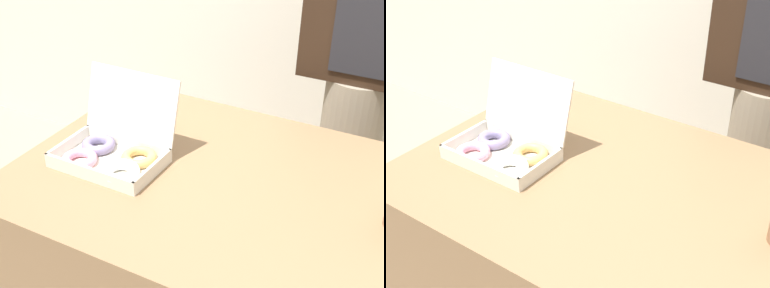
# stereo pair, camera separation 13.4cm
# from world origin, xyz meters

# --- Properties ---
(table) EXTENTS (1.16, 0.82, 0.78)m
(table) POSITION_xyz_m (0.00, 0.00, 0.39)
(table) COLOR brown
(table) RESTS_ON ground_plane
(donut_box) EXTENTS (0.30, 0.27, 0.23)m
(donut_box) POSITION_xyz_m (-0.33, -0.07, 0.81)
(donut_box) COLOR silver
(donut_box) RESTS_ON table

